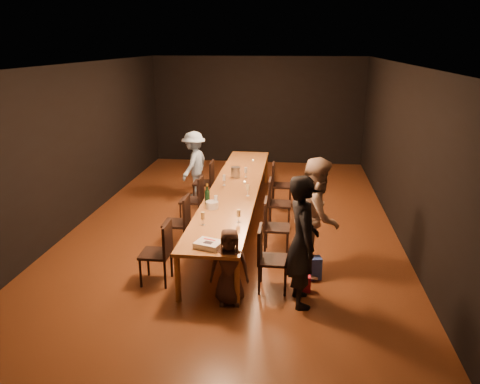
# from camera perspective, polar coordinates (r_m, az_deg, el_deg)

# --- Properties ---
(ground) EXTENTS (10.00, 10.00, 0.00)m
(ground) POSITION_cam_1_polar(r_m,az_deg,el_deg) (9.08, -0.59, -3.93)
(ground) COLOR #472411
(ground) RESTS_ON ground
(room_shell) EXTENTS (6.04, 10.04, 3.02)m
(room_shell) POSITION_cam_1_polar(r_m,az_deg,el_deg) (8.53, -0.64, 9.13)
(room_shell) COLOR black
(room_shell) RESTS_ON ground
(table) EXTENTS (0.90, 6.00, 0.75)m
(table) POSITION_cam_1_polar(r_m,az_deg,el_deg) (8.85, -0.61, 0.29)
(table) COLOR brown
(table) RESTS_ON ground
(chair_right_0) EXTENTS (0.42, 0.42, 0.93)m
(chair_right_0) POSITION_cam_1_polar(r_m,az_deg,el_deg) (6.64, 4.06, -8.15)
(chair_right_0) COLOR black
(chair_right_0) RESTS_ON ground
(chair_right_1) EXTENTS (0.42, 0.42, 0.93)m
(chair_right_1) POSITION_cam_1_polar(r_m,az_deg,el_deg) (7.73, 4.52, -4.27)
(chair_right_1) COLOR black
(chair_right_1) RESTS_ON ground
(chair_right_2) EXTENTS (0.42, 0.42, 0.93)m
(chair_right_2) POSITION_cam_1_polar(r_m,az_deg,el_deg) (8.86, 4.86, -1.36)
(chair_right_2) COLOR black
(chair_right_2) RESTS_ON ground
(chair_right_3) EXTENTS (0.42, 0.42, 0.93)m
(chair_right_3) POSITION_cam_1_polar(r_m,az_deg,el_deg) (10.00, 5.12, 0.88)
(chair_right_3) COLOR black
(chair_right_3) RESTS_ON ground
(chair_left_0) EXTENTS (0.42, 0.42, 0.93)m
(chair_left_0) POSITION_cam_1_polar(r_m,az_deg,el_deg) (6.91, -10.27, -7.31)
(chair_left_0) COLOR black
(chair_left_0) RESTS_ON ground
(chair_left_1) EXTENTS (0.42, 0.42, 0.93)m
(chair_left_1) POSITION_cam_1_polar(r_m,az_deg,el_deg) (7.97, -7.81, -3.70)
(chair_left_1) COLOR black
(chair_left_1) RESTS_ON ground
(chair_left_2) EXTENTS (0.42, 0.42, 0.93)m
(chair_left_2) POSITION_cam_1_polar(r_m,az_deg,el_deg) (9.06, -5.94, -0.94)
(chair_left_2) COLOR black
(chair_left_2) RESTS_ON ground
(chair_left_3) EXTENTS (0.42, 0.42, 0.93)m
(chair_left_3) POSITION_cam_1_polar(r_m,az_deg,el_deg) (10.18, -4.48, 1.22)
(chair_left_3) COLOR black
(chair_left_3) RESTS_ON ground
(woman_birthday) EXTENTS (0.55, 0.73, 1.79)m
(woman_birthday) POSITION_cam_1_polar(r_m,az_deg,el_deg) (6.16, 7.61, -5.98)
(woman_birthday) COLOR black
(woman_birthday) RESTS_ON ground
(woman_tan) EXTENTS (0.79, 0.96, 1.78)m
(woman_tan) POSITION_cam_1_polar(r_m,az_deg,el_deg) (7.08, 9.40, -2.90)
(woman_tan) COLOR tan
(woman_tan) RESTS_ON ground
(man_blue) EXTENTS (0.75, 1.06, 1.48)m
(man_blue) POSITION_cam_1_polar(r_m,az_deg,el_deg) (10.61, -5.62, 3.41)
(man_blue) COLOR #99BFED
(man_blue) RESTS_ON ground
(child) EXTENTS (0.55, 0.39, 1.07)m
(child) POSITION_cam_1_polar(r_m,az_deg,el_deg) (6.26, -1.30, -9.10)
(child) COLOR #38261F
(child) RESTS_ON ground
(gift_bag_red) EXTENTS (0.21, 0.12, 0.24)m
(gift_bag_red) POSITION_cam_1_polar(r_m,az_deg,el_deg) (6.77, 7.72, -11.05)
(gift_bag_red) COLOR red
(gift_bag_red) RESTS_ON ground
(gift_bag_blue) EXTENTS (0.30, 0.23, 0.33)m
(gift_bag_blue) POSITION_cam_1_polar(r_m,az_deg,el_deg) (7.12, 8.75, -9.11)
(gift_bag_blue) COLOR #2947B2
(gift_bag_blue) RESTS_ON ground
(birthday_cake) EXTENTS (0.41, 0.36, 0.08)m
(birthday_cake) POSITION_cam_1_polar(r_m,az_deg,el_deg) (6.30, -3.84, -6.38)
(birthday_cake) COLOR white
(birthday_cake) RESTS_ON table
(plate_stack) EXTENTS (0.27, 0.27, 0.12)m
(plate_stack) POSITION_cam_1_polar(r_m,az_deg,el_deg) (7.71, -3.42, -1.58)
(plate_stack) COLOR silver
(plate_stack) RESTS_ON table
(champagne_bottle) EXTENTS (0.09, 0.09, 0.36)m
(champagne_bottle) POSITION_cam_1_polar(r_m,az_deg,el_deg) (7.88, -4.01, -0.23)
(champagne_bottle) COLOR black
(champagne_bottle) RESTS_ON table
(ice_bucket) EXTENTS (0.25, 0.25, 0.21)m
(ice_bucket) POSITION_cam_1_polar(r_m,az_deg,el_deg) (9.47, -0.53, 2.44)
(ice_bucket) COLOR #B1B1B6
(ice_bucket) RESTS_ON table
(wineglass_0) EXTENTS (0.06, 0.06, 0.21)m
(wineglass_0) POSITION_cam_1_polar(r_m,az_deg,el_deg) (7.01, -4.54, -3.25)
(wineglass_0) COLOR beige
(wineglass_0) RESTS_ON table
(wineglass_1) EXTENTS (0.06, 0.06, 0.21)m
(wineglass_1) POSITION_cam_1_polar(r_m,az_deg,el_deg) (7.09, -0.18, -2.94)
(wineglass_1) COLOR beige
(wineglass_1) RESTS_ON table
(wineglass_2) EXTENTS (0.06, 0.06, 0.21)m
(wineglass_2) POSITION_cam_1_polar(r_m,az_deg,el_deg) (7.74, -2.96, -1.16)
(wineglass_2) COLOR silver
(wineglass_2) RESTS_ON table
(wineglass_3) EXTENTS (0.06, 0.06, 0.21)m
(wineglass_3) POSITION_cam_1_polar(r_m,az_deg,el_deg) (8.30, 0.95, 0.20)
(wineglass_3) COLOR beige
(wineglass_3) RESTS_ON table
(wineglass_4) EXTENTS (0.06, 0.06, 0.21)m
(wineglass_4) POSITION_cam_1_polar(r_m,az_deg,el_deg) (8.92, -1.95, 1.45)
(wineglass_4) COLOR silver
(wineglass_4) RESTS_ON table
(wineglass_5) EXTENTS (0.06, 0.06, 0.21)m
(wineglass_5) POSITION_cam_1_polar(r_m,az_deg,el_deg) (9.46, 0.71, 2.42)
(wineglass_5) COLOR silver
(wineglass_5) RESTS_ON table
(tealight_near) EXTENTS (0.05, 0.05, 0.03)m
(tealight_near) POSITION_cam_1_polar(r_m,az_deg,el_deg) (6.67, -1.88, -5.16)
(tealight_near) COLOR #B2B7B2
(tealight_near) RESTS_ON table
(tealight_mid) EXTENTS (0.05, 0.05, 0.03)m
(tealight_mid) POSITION_cam_1_polar(r_m,az_deg,el_deg) (9.09, 0.57, 1.19)
(tealight_mid) COLOR #B2B7B2
(tealight_mid) RESTS_ON table
(tealight_far) EXTENTS (0.05, 0.05, 0.03)m
(tealight_far) POSITION_cam_1_polar(r_m,az_deg,el_deg) (10.78, 1.59, 3.86)
(tealight_far) COLOR #B2B7B2
(tealight_far) RESTS_ON table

